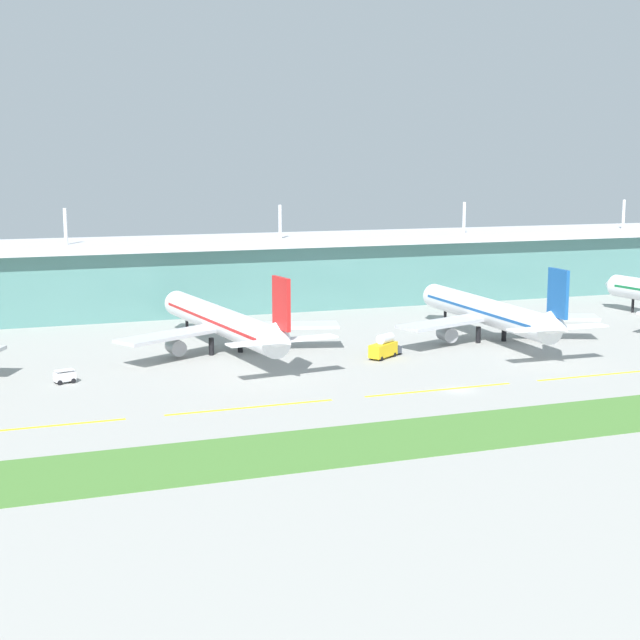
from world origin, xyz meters
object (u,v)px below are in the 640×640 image
object	(u,v)px
airliner_far_middle	(489,312)
fuel_truck	(384,347)
airliner_near_middle	(223,322)
baggage_cart	(65,376)
pushback_tug	(392,349)

from	to	relation	value
airliner_far_middle	fuel_truck	xyz separation A→B (m)	(-29.44, -9.04, -4.19)
fuel_truck	airliner_near_middle	bearing A→B (deg)	149.95
airliner_far_middle	fuel_truck	size ratio (longest dim) A/B	8.53
airliner_near_middle	airliner_far_middle	world-z (taller)	same
airliner_near_middle	baggage_cart	bearing A→B (deg)	-152.89
airliner_near_middle	fuel_truck	bearing A→B (deg)	-30.05
airliner_near_middle	airliner_far_middle	distance (m)	58.96
airliner_near_middle	pushback_tug	xyz separation A→B (m)	(32.38, -13.41, -5.35)
airliner_far_middle	fuel_truck	bearing A→B (deg)	-162.93
baggage_cart	pushback_tug	xyz separation A→B (m)	(65.99, 3.79, -0.16)
airliner_far_middle	pushback_tug	bearing A→B (deg)	-167.72
airliner_far_middle	fuel_truck	distance (m)	31.08
pushback_tug	airliner_far_middle	bearing A→B (deg)	12.28
fuel_truck	baggage_cart	bearing A→B (deg)	-179.61
airliner_near_middle	baggage_cart	distance (m)	38.11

